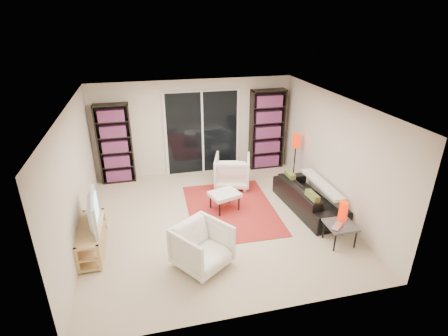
{
  "coord_description": "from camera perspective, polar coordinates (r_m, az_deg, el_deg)",
  "views": [
    {
      "loc": [
        -1.24,
        -5.93,
        3.86
      ],
      "look_at": [
        0.25,
        0.3,
        1.0
      ],
      "focal_mm": 28.0,
      "sensor_mm": 36.0,
      "label": 1
    }
  ],
  "objects": [
    {
      "name": "tv_stand",
      "position": [
        6.61,
        -20.76,
        -10.69
      ],
      "size": [
        0.39,
        1.23,
        0.5
      ],
      "color": "#E2BC6F",
      "rests_on": "floor"
    },
    {
      "name": "sliding_door",
      "position": [
        8.97,
        -3.55,
        5.74
      ],
      "size": [
        1.92,
        0.08,
        2.16
      ],
      "color": "white",
      "rests_on": "ground"
    },
    {
      "name": "bookshelf_right",
      "position": [
        9.28,
        7.04,
        6.23
      ],
      "size": [
        0.9,
        0.3,
        2.1
      ],
      "color": "black",
      "rests_on": "ground"
    },
    {
      "name": "sofa",
      "position": [
        7.64,
        13.66,
        -4.63
      ],
      "size": [
        0.91,
        1.99,
        0.57
      ],
      "primitive_type": "imported",
      "rotation": [
        0.0,
        0.0,
        1.65
      ],
      "color": "black",
      "rests_on": "floor"
    },
    {
      "name": "laptop",
      "position": [
        6.54,
        18.39,
        -9.14
      ],
      "size": [
        0.37,
        0.36,
        0.03
      ],
      "primitive_type": "imported",
      "rotation": [
        0.0,
        0.0,
        0.71
      ],
      "color": "silver",
      "rests_on": "side_table"
    },
    {
      "name": "floor",
      "position": [
        7.18,
        -1.4,
        -8.45
      ],
      "size": [
        5.0,
        5.0,
        0.0
      ],
      "primitive_type": "plane",
      "color": "beige",
      "rests_on": "ground"
    },
    {
      "name": "rug",
      "position": [
        7.54,
        1.12,
        -6.7
      ],
      "size": [
        1.88,
        2.51,
        0.01
      ],
      "primitive_type": "cube",
      "rotation": [
        0.0,
        0.0,
        -0.03
      ],
      "color": "#A82622",
      "rests_on": "floor"
    },
    {
      "name": "table_lamp",
      "position": [
        6.71,
        18.88,
        -6.66
      ],
      "size": [
        0.16,
        0.16,
        0.35
      ],
      "primitive_type": "cylinder",
      "color": "red",
      "rests_on": "side_table"
    },
    {
      "name": "wall_front",
      "position": [
        4.51,
        5.33,
        -12.14
      ],
      "size": [
        5.0,
        0.02,
        2.4
      ],
      "primitive_type": "cube",
      "color": "beige",
      "rests_on": "ground"
    },
    {
      "name": "side_table",
      "position": [
        6.68,
        18.5,
        -8.99
      ],
      "size": [
        0.51,
        0.51,
        0.4
      ],
      "color": "#47484D",
      "rests_on": "floor"
    },
    {
      "name": "wall_left",
      "position": [
        6.62,
        -23.18,
        -1.71
      ],
      "size": [
        0.02,
        5.0,
        2.4
      ],
      "primitive_type": "cube",
      "color": "beige",
      "rests_on": "ground"
    },
    {
      "name": "floor_lamp",
      "position": [
        8.61,
        11.64,
        3.48
      ],
      "size": [
        0.18,
        0.18,
        1.21
      ],
      "color": "black",
      "rests_on": "floor"
    },
    {
      "name": "wall_back",
      "position": [
        8.93,
        -4.89,
        6.62
      ],
      "size": [
        5.0,
        0.02,
        2.4
      ],
      "primitive_type": "cube",
      "color": "beige",
      "rests_on": "ground"
    },
    {
      "name": "ottoman",
      "position": [
        7.37,
        0.1,
        -4.43
      ],
      "size": [
        0.7,
        0.64,
        0.4
      ],
      "color": "white",
      "rests_on": "floor"
    },
    {
      "name": "armchair_front",
      "position": [
        5.84,
        -3.58,
        -12.69
      ],
      "size": [
        1.12,
        1.12,
        0.74
      ],
      "primitive_type": "imported",
      "rotation": [
        0.0,
        0.0,
        0.61
      ],
      "color": "white",
      "rests_on": "floor"
    },
    {
      "name": "bookshelf_left",
      "position": [
        8.78,
        -17.35,
        3.74
      ],
      "size": [
        0.8,
        0.3,
        1.95
      ],
      "color": "black",
      "rests_on": "ground"
    },
    {
      "name": "ceiling",
      "position": [
        6.23,
        -1.62,
        10.5
      ],
      "size": [
        5.0,
        5.0,
        0.02
      ],
      "primitive_type": "cube",
      "color": "white",
      "rests_on": "wall_back"
    },
    {
      "name": "wall_right",
      "position": [
        7.5,
        17.53,
        2.12
      ],
      "size": [
        0.02,
        5.0,
        2.4
      ],
      "primitive_type": "cube",
      "color": "beige",
      "rests_on": "ground"
    },
    {
      "name": "tv",
      "position": [
        6.34,
        -21.26,
        -6.79
      ],
      "size": [
        0.23,
        0.99,
        0.57
      ],
      "primitive_type": "imported",
      "rotation": [
        0.0,
        0.0,
        1.67
      ],
      "color": "black",
      "rests_on": "tv_stand"
    },
    {
      "name": "armchair_back",
      "position": [
        8.39,
        1.35,
        -0.45
      ],
      "size": [
        1.03,
        1.04,
        0.76
      ],
      "primitive_type": "imported",
      "rotation": [
        0.0,
        0.0,
        2.84
      ],
      "color": "white",
      "rests_on": "floor"
    }
  ]
}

